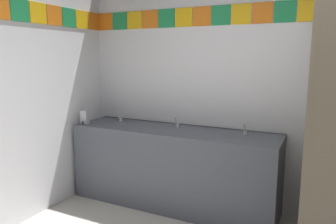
{
  "coord_description": "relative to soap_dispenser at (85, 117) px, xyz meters",
  "views": [
    {
      "loc": [
        0.62,
        -1.69,
        1.67
      ],
      "look_at": [
        -0.77,
        1.15,
        1.12
      ],
      "focal_mm": 34.39,
      "sensor_mm": 36.0,
      "label": 1
    }
  ],
  "objects": [
    {
      "name": "faucet_left",
      "position": [
        0.3,
        0.28,
        -0.03
      ],
      "size": [
        0.04,
        0.1,
        0.14
      ],
      "color": "silver",
      "rests_on": "vanity_counter"
    },
    {
      "name": "faucet_right",
      "position": [
        1.84,
        0.28,
        -0.03
      ],
      "size": [
        0.04,
        0.1,
        0.14
      ],
      "color": "silver",
      "rests_on": "vanity_counter"
    },
    {
      "name": "wall_back",
      "position": [
        1.92,
        0.54,
        0.39
      ],
      "size": [
        4.11,
        0.09,
        2.69
      ],
      "color": "silver",
      "rests_on": "ground_plane"
    },
    {
      "name": "faucet_center",
      "position": [
        1.07,
        0.28,
        -0.03
      ],
      "size": [
        0.04,
        0.1,
        0.14
      ],
      "color": "silver",
      "rests_on": "vanity_counter"
    },
    {
      "name": "soap_dispenser",
      "position": [
        0.0,
        0.0,
        0.0
      ],
      "size": [
        0.09,
        0.09,
        0.16
      ],
      "color": "#B7BABF",
      "rests_on": "vanity_counter"
    },
    {
      "name": "vanity_counter",
      "position": [
        1.07,
        0.19,
        -0.51
      ],
      "size": [
        2.31,
        0.62,
        0.88
      ],
      "color": "#4C515B",
      "rests_on": "ground_plane"
    },
    {
      "name": "stall_divider",
      "position": [
        2.64,
        -0.42,
        0.09
      ],
      "size": [
        0.92,
        1.35,
        2.1
      ],
      "color": "#726651",
      "rests_on": "ground_plane"
    }
  ]
}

